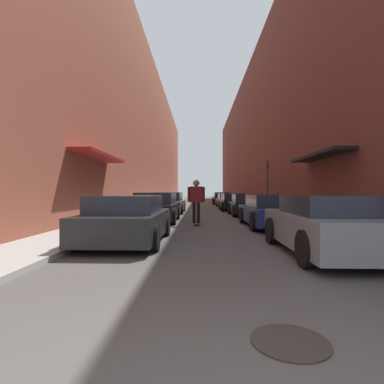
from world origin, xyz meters
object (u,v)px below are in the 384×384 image
Objects in this scene: parked_car_left_1 at (156,208)px; parked_car_right_4 at (227,200)px; parked_car_right_3 at (234,202)px; parked_car_left_0 at (128,220)px; traffic_light at (267,180)px; parked_car_right_5 at (222,198)px; parked_car_right_0 at (328,225)px; skateboarder at (196,197)px; manhole_cover at (290,342)px; parked_car_right_2 at (247,205)px; parked_car_right_1 at (270,211)px; parked_car_left_2 at (169,203)px.

parked_car_left_1 is 0.94× the size of parked_car_right_4.
parked_car_right_4 is (0.09, 5.75, -0.03)m from parked_car_right_3.
parked_car_right_4 is at bearing 72.29° from parked_car_left_1.
traffic_light is (6.57, 12.39, 1.58)m from parked_car_left_0.
parked_car_right_4 is 1.33× the size of traffic_light.
parked_car_right_5 reaches higher than parked_car_left_1.
skateboarder is (-2.92, 5.69, 0.52)m from parked_car_right_0.
skateboarder is (-2.70, -9.89, 0.53)m from parked_car_right_3.
parked_car_right_3 is at bearing 84.72° from manhole_cover.
parked_car_left_0 is 14.11m from traffic_light.
traffic_light is (1.88, 3.02, 1.58)m from parked_car_right_2.
manhole_cover is (-1.97, -14.61, -0.59)m from parked_car_right_2.
parked_car_left_0 is 1.01× the size of parked_car_right_5.
parked_car_right_0 is at bearing -97.63° from traffic_light.
skateboarder is at bearing -100.14° from parked_car_right_4.
manhole_cover is at bearing -102.48° from parked_car_right_1.
parked_car_left_1 is at bearing -102.88° from parked_car_right_5.
parked_car_right_1 is 0.99× the size of parked_car_right_4.
parked_car_right_5 is 13.25m from traffic_light.
parked_car_right_3 is (-0.18, 10.48, 0.00)m from parked_car_right_1.
parked_car_right_0 is 1.04× the size of parked_car_right_5.
traffic_light reaches higher than parked_car_left_2.
parked_car_right_1 reaches higher than manhole_cover.
parked_car_right_0 reaches higher than parked_car_right_1.
parked_car_right_1 is 1.32× the size of traffic_light.
skateboarder is (-2.88, -5.05, 0.55)m from parked_car_right_2.
parked_car_left_1 is at bearing -89.96° from parked_car_left_2.
parked_car_right_4 is 7.97m from traffic_light.
parked_car_left_1 is 5.04m from parked_car_right_1.
parked_car_right_5 is at bearing 90.53° from parked_car_right_2.
parked_car_right_4 is at bearing 90.45° from parked_car_right_2.
skateboarder is 9.67m from manhole_cover.
parked_car_right_5 is (-0.06, 5.44, 0.06)m from parked_car_right_4.
parked_car_right_0 is at bearing -62.85° from skateboarder.
parked_car_right_0 is 0.92× the size of parked_car_right_4.
parked_car_left_1 reaches higher than parked_car_right_1.
traffic_light is (2.03, -13.00, 1.54)m from parked_car_right_5.
skateboarder is (1.81, -7.19, 0.51)m from parked_car_left_2.
parked_car_right_3 is 11.19m from parked_car_right_5.
parked_car_right_2 is at bearing -89.47° from parked_car_right_5.
parked_car_left_0 is at bearing -117.93° from traffic_light.
skateboarder is at bearing -97.39° from parked_car_right_5.
parked_car_right_3 is at bearing 92.07° from parked_car_right_2.
parked_car_left_2 is at bearing -172.36° from traffic_light.
parked_car_left_0 is 1.01× the size of parked_car_right_2.
parked_car_right_4 is at bearing 85.71° from manhole_cover.
parked_car_right_2 is at bearing -24.50° from parked_car_left_2.
parked_car_left_2 is 9.62m from parked_car_right_4.
parked_car_left_2 is 1.06× the size of parked_car_right_4.
parked_car_right_3 is 5.75m from parked_car_right_4.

